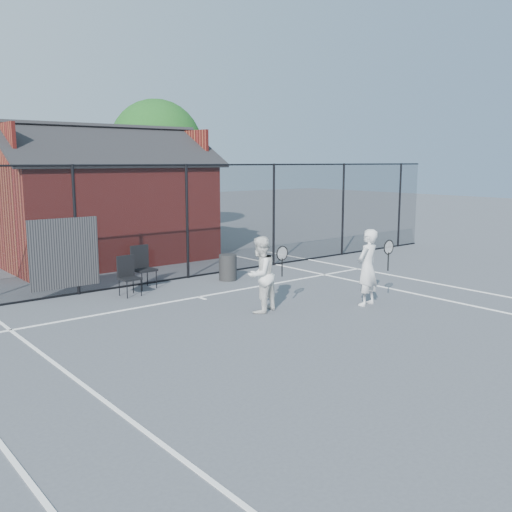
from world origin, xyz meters
TOP-DOWN VIEW (x-y plane):
  - ground at (0.00, 0.00)m, footprint 80.00×80.00m
  - court_lines at (0.00, -1.32)m, footprint 11.02×18.00m
  - fence at (-0.30, 5.00)m, footprint 22.04×3.00m
  - clubhouse at (0.50, 9.00)m, footprint 6.50×4.36m
  - tree_right at (5.50, 14.50)m, footprint 3.97×3.97m
  - player_front at (2.41, 0.11)m, footprint 0.77×0.59m
  - player_back at (0.28, 1.12)m, footprint 0.92×0.79m
  - chair_left at (-1.14, 4.10)m, footprint 0.45×0.47m
  - chair_right at (-0.50, 4.60)m, footprint 0.52×0.54m
  - waste_bin at (1.65, 4.10)m, footprint 0.55×0.55m

SIDE VIEW (x-z plane):
  - ground at x=0.00m, z-range 0.00..0.00m
  - court_lines at x=0.00m, z-range 0.00..0.01m
  - waste_bin at x=1.65m, z-range 0.00..0.67m
  - chair_left at x=-1.14m, z-range 0.00..0.90m
  - chair_right at x=-0.50m, z-range 0.00..1.02m
  - player_back at x=0.28m, z-range 0.00..1.57m
  - player_front at x=2.41m, z-range 0.00..1.65m
  - fence at x=-0.30m, z-range -0.05..2.95m
  - clubhouse at x=0.50m, z-range -0.49..3.70m
  - tree_right at x=5.50m, z-range 0.86..6.56m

